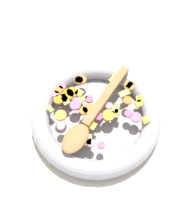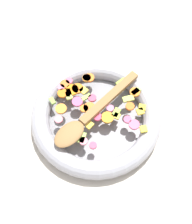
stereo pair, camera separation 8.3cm
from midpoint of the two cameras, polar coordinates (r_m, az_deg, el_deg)
name	(u,v)px [view 2 (the right image)]	position (r m, az deg, el deg)	size (l,w,h in m)	color
ground_plane	(96,121)	(0.88, 2.71, -1.82)	(4.00, 4.00, 0.00)	beige
skillet	(96,117)	(0.86, 2.77, -1.15)	(0.36, 0.36, 0.05)	slate
chopped_vegetables	(93,102)	(0.84, 2.30, 1.51)	(0.23, 0.26, 0.01)	orange
wooden_spoon	(89,116)	(0.81, 1.68, -0.96)	(0.19, 0.28, 0.01)	olive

